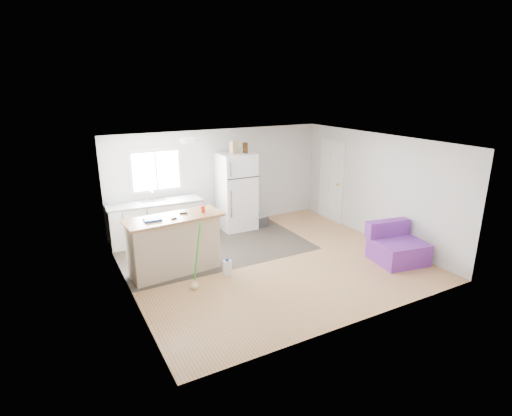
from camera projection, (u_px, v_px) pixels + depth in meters
The scene contains 19 objects.
room at pixel (271, 204), 7.72m from camera, with size 5.51×5.01×2.41m.
vinyl_zone at pixel (213, 246), 8.79m from camera, with size 4.05×2.50×0.00m, color #322B25.
window at pixel (156, 171), 8.99m from camera, with size 1.18×0.06×0.98m.
interior_door at pixel (331, 181), 10.31m from camera, with size 0.11×0.92×2.10m.
ceiling_fixture at pixel (188, 140), 7.83m from camera, with size 0.30×0.30×0.07m, color white.
kitchen_cabinets at pixel (156, 221), 8.98m from camera, with size 2.11×0.77×1.21m.
peninsula at pixel (174, 244), 7.44m from camera, with size 1.83×0.82×1.10m.
refrigerator at pixel (236, 191), 9.68m from camera, with size 0.83×0.79×1.86m.
cooler at pixel (259, 220), 9.96m from camera, with size 0.47×0.36×0.32m.
purple_seat at pixel (396, 247), 8.01m from camera, with size 1.08×1.04×0.77m.
cleaner_jug at pixel (227, 268), 7.42m from camera, with size 0.17×0.13×0.34m.
mop at pixel (195, 276), 6.93m from camera, with size 0.22×0.34×1.23m.
red_cup at pixel (203, 209), 7.53m from camera, with size 0.08×0.08×0.12m, color red.
blue_tray at pixel (152, 219), 7.09m from camera, with size 0.30×0.22×0.04m, color blue.
tool_a at pixel (183, 213), 7.45m from camera, with size 0.14×0.05×0.03m, color black.
tool_b at pixel (174, 218), 7.15m from camera, with size 0.10×0.04×0.03m, color black.
cardboard_box at pixel (234, 147), 9.27m from camera, with size 0.20×0.10×0.30m, color tan.
bottle_left at pixel (246, 148), 9.38m from camera, with size 0.07×0.07×0.25m, color #3B210A.
bottle_right at pixel (244, 148), 9.40m from camera, with size 0.07×0.07×0.25m, color #3B210A.
Camera 1 is at (-3.79, -6.35, 3.41)m, focal length 28.00 mm.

